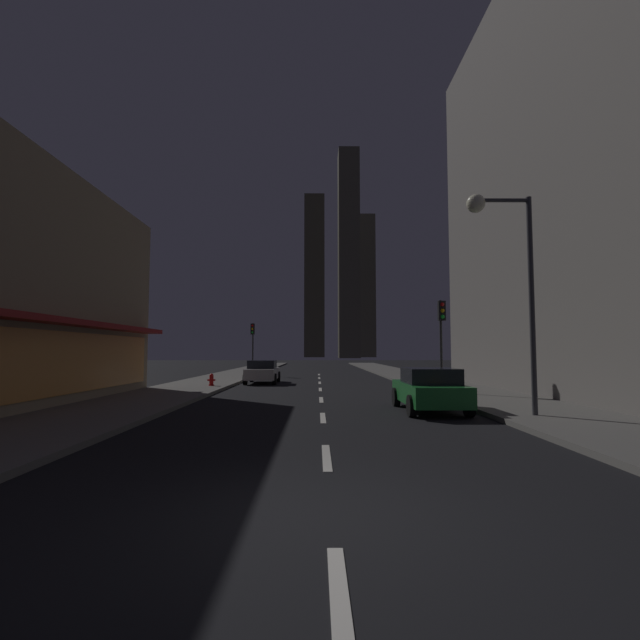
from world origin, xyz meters
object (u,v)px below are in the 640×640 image
(car_parked_near, at_px, (429,389))
(traffic_light_near_right, at_px, (442,325))
(car_parked_far, at_px, (263,371))
(fire_hydrant_far_left, at_px, (211,380))
(traffic_light_far_left, at_px, (253,337))
(street_lamp_right, at_px, (503,249))

(car_parked_near, relative_size, traffic_light_near_right, 1.01)
(car_parked_far, relative_size, traffic_light_near_right, 1.01)
(fire_hydrant_far_left, xyz_separation_m, traffic_light_near_right, (11.40, -4.28, 2.74))
(traffic_light_far_left, bearing_deg, car_parked_near, -68.22)
(fire_hydrant_far_left, relative_size, traffic_light_near_right, 0.16)
(fire_hydrant_far_left, xyz_separation_m, traffic_light_far_left, (0.40, 13.10, 2.74))
(car_parked_far, height_order, traffic_light_far_left, traffic_light_far_left)
(car_parked_near, relative_size, fire_hydrant_far_left, 6.48)
(traffic_light_near_right, height_order, street_lamp_right, street_lamp_right)
(fire_hydrant_far_left, bearing_deg, car_parked_near, -45.53)
(fire_hydrant_far_left, xyz_separation_m, street_lamp_right, (11.28, -11.69, 4.61))
(street_lamp_right, bearing_deg, car_parked_far, 119.77)
(car_parked_near, relative_size, traffic_light_far_left, 1.01)
(traffic_light_near_right, bearing_deg, car_parked_far, 137.66)
(car_parked_far, relative_size, fire_hydrant_far_left, 6.48)
(traffic_light_far_left, xyz_separation_m, street_lamp_right, (10.88, -24.79, 1.87))
(fire_hydrant_far_left, distance_m, traffic_light_far_left, 13.39)
(car_parked_far, relative_size, traffic_light_far_left, 1.01)
(traffic_light_far_left, height_order, street_lamp_right, street_lamp_right)
(traffic_light_far_left, distance_m, street_lamp_right, 27.14)
(traffic_light_far_left, bearing_deg, street_lamp_right, -66.30)
(car_parked_far, bearing_deg, traffic_light_far_left, 101.80)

